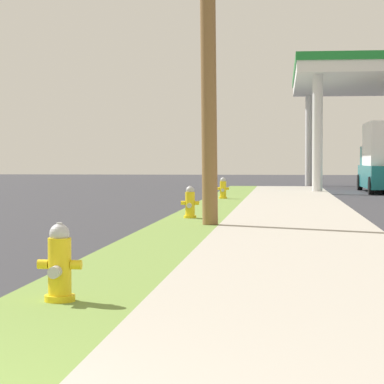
% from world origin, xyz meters
% --- Properties ---
extents(fire_hydrant_nearest, '(0.42, 0.38, 0.74)m').
position_xyz_m(fire_hydrant_nearest, '(0.63, 4.54, 0.45)').
color(fire_hydrant_nearest, yellow).
rests_on(fire_hydrant_nearest, grass_verge).
extents(fire_hydrant_second, '(0.42, 0.38, 0.74)m').
position_xyz_m(fire_hydrant_second, '(0.59, 15.96, 0.45)').
color(fire_hydrant_second, yellow).
rests_on(fire_hydrant_second, grass_verge).
extents(fire_hydrant_third, '(0.42, 0.37, 0.74)m').
position_xyz_m(fire_hydrant_third, '(0.65, 25.76, 0.45)').
color(fire_hydrant_third, yellow).
rests_on(fire_hydrant_third, grass_verge).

